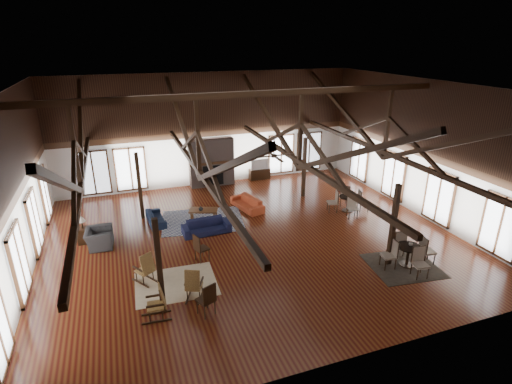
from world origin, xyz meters
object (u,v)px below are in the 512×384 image
object	(u,v)px
sofa_navy_front	(206,227)
sofa_orange	(247,203)
tv_console	(259,174)
cafe_table_near	(408,252)
armchair	(99,238)
sofa_navy_left	(156,218)
cafe_table_far	(348,201)
coffee_table	(203,211)

from	to	relation	value
sofa_navy_front	sofa_orange	world-z (taller)	sofa_navy_front
sofa_orange	tv_console	size ratio (longest dim) A/B	1.64
cafe_table_near	sofa_orange	bearing A→B (deg)	119.42
sofa_orange	cafe_table_near	xyz separation A→B (m)	(3.78, -6.71, 0.24)
sofa_navy_front	tv_console	size ratio (longest dim) A/B	1.68
sofa_navy_front	armchair	xyz separation A→B (m)	(-4.18, 0.28, 0.07)
sofa_navy_left	cafe_table_far	world-z (taller)	cafe_table_far
sofa_navy_left	cafe_table_far	bearing A→B (deg)	-104.94
coffee_table	cafe_table_far	world-z (taller)	cafe_table_far
coffee_table	tv_console	bearing A→B (deg)	66.01
sofa_navy_left	cafe_table_far	distance (m)	8.79
sofa_navy_front	cafe_table_near	xyz separation A→B (m)	(6.18, -4.89, 0.24)
tv_console	sofa_navy_left	bearing A→B (deg)	-147.80
sofa_navy_front	sofa_navy_left	bearing A→B (deg)	135.21
cafe_table_far	tv_console	xyz separation A→B (m)	(-2.31, 5.69, -0.21)
sofa_navy_front	sofa_navy_left	size ratio (longest dim) A/B	1.20
sofa_navy_left	sofa_orange	world-z (taller)	sofa_orange
coffee_table	cafe_table_far	size ratio (longest dim) A/B	0.70
coffee_table	armchair	distance (m)	4.49
sofa_orange	tv_console	xyz separation A→B (m)	(2.03, 3.85, 0.01)
sofa_orange	cafe_table_near	distance (m)	7.71
sofa_orange	sofa_navy_left	bearing A→B (deg)	-102.52
sofa_navy_left	coffee_table	world-z (taller)	sofa_navy_left
coffee_table	armchair	size ratio (longest dim) A/B	1.25
cafe_table_near	armchair	bearing A→B (deg)	153.49
coffee_table	armchair	world-z (taller)	armchair
sofa_navy_front	coffee_table	xyz separation A→B (m)	(0.18, 1.35, 0.13)
sofa_orange	cafe_table_near	world-z (taller)	cafe_table_near
coffee_table	tv_console	world-z (taller)	tv_console
sofa_orange	coffee_table	bearing A→B (deg)	-92.10
coffee_table	cafe_table_near	world-z (taller)	cafe_table_near
armchair	tv_console	distance (m)	10.16
sofa_orange	tv_console	world-z (taller)	tv_console
tv_console	cafe_table_near	bearing A→B (deg)	-80.59
armchair	cafe_table_far	bearing A→B (deg)	-87.48
sofa_navy_left	cafe_table_near	world-z (taller)	cafe_table_near
sofa_navy_front	tv_console	bearing A→B (deg)	49.53
sofa_navy_left	armchair	world-z (taller)	armchair
sofa_orange	coffee_table	distance (m)	2.27
sofa_navy_front	armchair	world-z (taller)	armchair
sofa_navy_front	sofa_orange	bearing A→B (deg)	34.79
sofa_navy_left	tv_console	xyz separation A→B (m)	(6.31, 3.97, 0.05)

